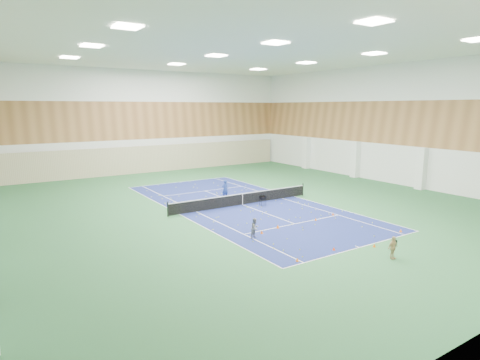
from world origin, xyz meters
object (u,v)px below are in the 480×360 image
at_px(coach, 225,189).
at_px(child_apron, 393,248).
at_px(ball_cart, 263,201).
at_px(tennis_net, 243,198).
at_px(child_court, 255,228).

relative_size(coach, child_apron, 1.32).
bearing_deg(ball_cart, tennis_net, 151.99).
bearing_deg(ball_cart, child_court, -114.39).
distance_m(coach, child_apron, 16.66).
relative_size(child_apron, ball_cart, 1.53).
height_order(tennis_net, ball_cart, tennis_net).
bearing_deg(child_court, ball_cart, 31.30).
bearing_deg(coach, child_court, 69.86).
xyz_separation_m(tennis_net, ball_cart, (1.19, -1.12, -0.15)).
xyz_separation_m(child_court, ball_cart, (5.09, 6.18, -0.21)).
distance_m(tennis_net, child_apron, 13.93).
height_order(child_apron, ball_cart, child_apron).
bearing_deg(tennis_net, child_court, -118.15).
bearing_deg(coach, tennis_net, 91.08).
bearing_deg(tennis_net, coach, 89.93).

